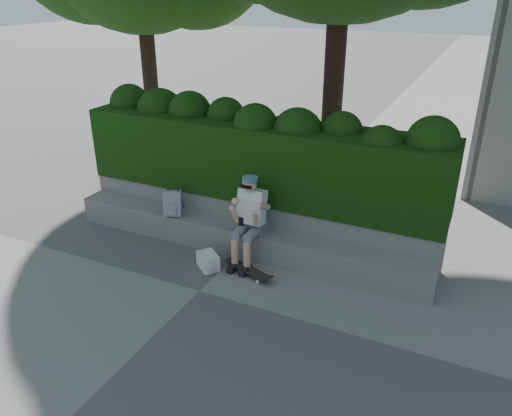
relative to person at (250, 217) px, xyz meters
The scene contains 8 objects.
ground 1.33m from the person, 103.94° to the right, with size 80.00×80.00×0.00m, color slate.
bench_ledge 0.62m from the person, 145.61° to the left, with size 6.00×0.45×0.45m, color gray.
planter_wall 0.80m from the person, 111.99° to the left, with size 6.00×0.50×0.75m, color gray.
hedge 1.10m from the person, 106.74° to the left, with size 6.00×1.00×1.20m, color black.
person is the anchor object (origin of this frame).
skateboard 0.80m from the person, 66.58° to the right, with size 0.78×0.42×0.08m.
backpack_plaid 1.45m from the person, behind, with size 0.29×0.15×0.42m, color #ACADB1.
backpack_ground 0.92m from the person, 135.47° to the right, with size 0.36×0.25×0.23m, color white.
Camera 1 is at (3.25, -4.96, 3.97)m, focal length 35.00 mm.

